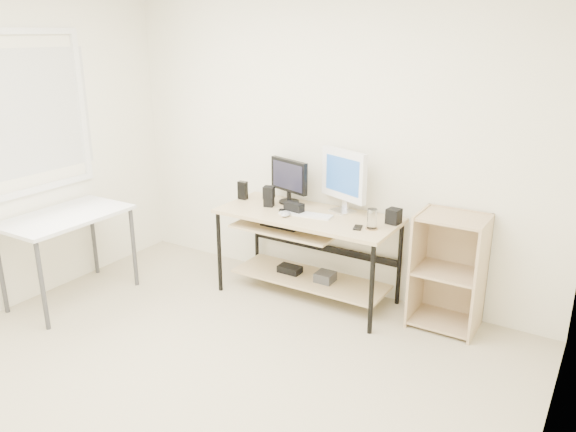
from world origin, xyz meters
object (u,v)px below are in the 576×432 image
(white_imac, at_px, (344,177))
(audio_controller, at_px, (243,190))
(side_table, at_px, (66,224))
(shelf_unit, at_px, (450,270))
(black_monitor, at_px, (289,178))
(desk, at_px, (305,237))

(white_imac, height_order, audio_controller, white_imac)
(side_table, xyz_separation_m, audio_controller, (0.98, 1.12, 0.16))
(audio_controller, bearing_deg, white_imac, 6.21)
(shelf_unit, bearing_deg, side_table, -156.67)
(black_monitor, relative_size, audio_controller, 2.55)
(side_table, height_order, white_imac, white_imac)
(side_table, bearing_deg, audio_controller, 48.81)
(desk, xyz_separation_m, shelf_unit, (1.18, 0.16, -0.09))
(black_monitor, bearing_deg, side_table, -121.25)
(white_imac, bearing_deg, black_monitor, -156.80)
(shelf_unit, bearing_deg, black_monitor, 179.25)
(side_table, distance_m, black_monitor, 1.89)
(side_table, relative_size, white_imac, 1.92)
(black_monitor, distance_m, audio_controller, 0.45)
(desk, distance_m, side_table, 1.97)
(shelf_unit, bearing_deg, desk, -172.23)
(white_imac, xyz_separation_m, audio_controller, (-0.92, -0.13, -0.22))
(black_monitor, height_order, audio_controller, black_monitor)
(shelf_unit, xyz_separation_m, black_monitor, (-1.44, 0.02, 0.52))
(side_table, relative_size, audio_controller, 6.18)
(side_table, height_order, shelf_unit, shelf_unit)
(shelf_unit, height_order, white_imac, white_imac)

